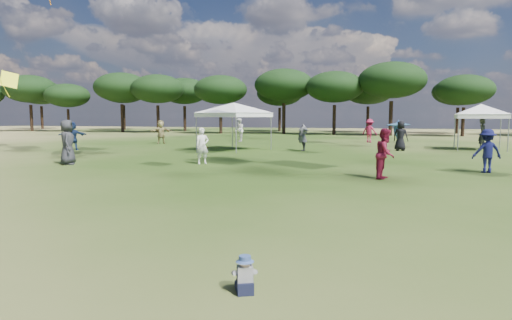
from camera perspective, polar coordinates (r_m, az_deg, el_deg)
The scene contains 5 objects.
tree_line at distance 49.94m, azimuth 16.51°, elevation 9.55°, with size 108.78×17.63×7.77m.
tent_left at distance 25.61m, azimuth -2.97°, elevation 7.37°, with size 6.19×6.19×3.12m.
tent_right at distance 28.95m, azimuth 27.84°, elevation 6.35°, with size 5.51×5.51×3.03m.
toddler at distance 5.11m, azimuth -1.51°, elevation -15.21°, with size 0.34×0.37×0.45m.
festival_crowd at distance 26.36m, azimuth 7.59°, elevation 3.29°, with size 29.31×21.57×1.89m.
Camera 1 is at (1.63, -2.41, 2.04)m, focal length 30.00 mm.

